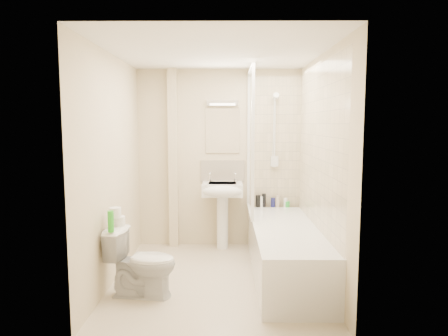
{
  "coord_description": "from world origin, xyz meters",
  "views": [
    {
      "loc": [
        0.11,
        -4.17,
        1.68
      ],
      "look_at": [
        0.07,
        0.2,
        1.19
      ],
      "focal_mm": 32.0,
      "sensor_mm": 36.0,
      "label": 1
    }
  ],
  "objects": [
    {
      "name": "ceiling",
      "position": [
        0.0,
        0.0,
        2.4
      ],
      "size": [
        2.2,
        2.5,
        0.02
      ],
      "primitive_type": "cube",
      "color": "white",
      "rests_on": "wall_back"
    },
    {
      "name": "wall_left",
      "position": [
        -1.1,
        0.0,
        1.2
      ],
      "size": [
        0.02,
        2.5,
        2.4
      ],
      "primitive_type": "cube",
      "color": "beige",
      "rests_on": "ground"
    },
    {
      "name": "bottle_cream",
      "position": [
        0.79,
        1.16,
        0.63
      ],
      "size": [
        0.05,
        0.05,
        0.16
      ],
      "primitive_type": "cylinder",
      "color": "beige",
      "rests_on": "bathtub"
    },
    {
      "name": "strip_light",
      "position": [
        0.05,
        1.22,
        1.95
      ],
      "size": [
        0.42,
        0.07,
        0.07
      ],
      "primitive_type": "cube",
      "color": "silver",
      "rests_on": "wall_back"
    },
    {
      "name": "wall_right",
      "position": [
        1.1,
        0.0,
        1.2
      ],
      "size": [
        0.02,
        2.5,
        2.4
      ],
      "primitive_type": "cube",
      "color": "beige",
      "rests_on": "ground"
    },
    {
      "name": "bottle_green",
      "position": [
        0.92,
        1.16,
        0.59
      ],
      "size": [
        0.07,
        0.07,
        0.08
      ],
      "primitive_type": "cylinder",
      "color": "green",
      "rests_on": "bathtub"
    },
    {
      "name": "mirror",
      "position": [
        0.05,
        1.24,
        1.58
      ],
      "size": [
        0.46,
        0.01,
        0.6
      ],
      "primitive_type": "cube",
      "color": "white",
      "rests_on": "wall_back"
    },
    {
      "name": "tile_back",
      "position": [
        0.75,
        1.24,
        1.42
      ],
      "size": [
        0.7,
        0.01,
        1.75
      ],
      "primitive_type": "cube",
      "color": "beige",
      "rests_on": "wall_back"
    },
    {
      "name": "bottle_black_b",
      "position": [
        0.61,
        1.16,
        0.64
      ],
      "size": [
        0.05,
        0.05,
        0.18
      ],
      "primitive_type": "cylinder",
      "color": "black",
      "rests_on": "bathtub"
    },
    {
      "name": "shower_fixture",
      "position": [
        0.75,
        1.19,
        1.55
      ],
      "size": [
        0.1,
        0.16,
        0.99
      ],
      "color": "white",
      "rests_on": "wall_back"
    },
    {
      "name": "pipe_boxing",
      "position": [
        -0.62,
        1.19,
        1.2
      ],
      "size": [
        0.12,
        0.12,
        2.4
      ],
      "primitive_type": "cube",
      "color": "beige",
      "rests_on": "ground"
    },
    {
      "name": "toilet_roll_lower",
      "position": [
        -0.96,
        -0.32,
        0.72
      ],
      "size": [
        0.11,
        0.11,
        0.09
      ],
      "primitive_type": "cylinder",
      "color": "white",
      "rests_on": "toilet"
    },
    {
      "name": "floor",
      "position": [
        0.0,
        0.0,
        0.0
      ],
      "size": [
        2.5,
        2.5,
        0.0
      ],
      "primitive_type": "plane",
      "color": "beige",
      "rests_on": "ground"
    },
    {
      "name": "bottle_blue",
      "position": [
        0.73,
        1.16,
        0.61
      ],
      "size": [
        0.06,
        0.06,
        0.13
      ],
      "primitive_type": "cylinder",
      "color": "#121552",
      "rests_on": "bathtub"
    },
    {
      "name": "green_bottle",
      "position": [
        -0.97,
        -0.55,
        0.77
      ],
      "size": [
        0.06,
        0.06,
        0.2
      ],
      "primitive_type": "cylinder",
      "color": "green",
      "rests_on": "toilet"
    },
    {
      "name": "pedestal_sink",
      "position": [
        0.05,
        1.01,
        0.72
      ],
      "size": [
        0.53,
        0.49,
        1.02
      ],
      "color": "white",
      "rests_on": "ground"
    },
    {
      "name": "bottle_black_a",
      "position": [
        0.53,
        1.16,
        0.63
      ],
      "size": [
        0.07,
        0.07,
        0.16
      ],
      "primitive_type": "cylinder",
      "color": "black",
      "rests_on": "bathtub"
    },
    {
      "name": "wall_back",
      "position": [
        0.0,
        1.25,
        1.2
      ],
      "size": [
        2.2,
        0.02,
        2.4
      ],
      "primitive_type": "cube",
      "color": "beige",
      "rests_on": "ground"
    },
    {
      "name": "bottle_white_b",
      "position": [
        0.9,
        1.16,
        0.61
      ],
      "size": [
        0.05,
        0.05,
        0.12
      ],
      "primitive_type": "cylinder",
      "color": "white",
      "rests_on": "bathtub"
    },
    {
      "name": "splashback",
      "position": [
        0.05,
        1.24,
        1.03
      ],
      "size": [
        0.6,
        0.02,
        0.3
      ],
      "primitive_type": "cube",
      "color": "beige",
      "rests_on": "wall_back"
    },
    {
      "name": "bottle_white_a",
      "position": [
        0.58,
        1.16,
        0.62
      ],
      "size": [
        0.05,
        0.05,
        0.14
      ],
      "primitive_type": "cylinder",
      "color": "white",
      "rests_on": "bathtub"
    },
    {
      "name": "toilet_roll_upper",
      "position": [
        -0.98,
        -0.36,
        0.81
      ],
      "size": [
        0.11,
        0.11,
        0.1
      ],
      "primitive_type": "cylinder",
      "color": "white",
      "rests_on": "toilet_roll_lower"
    },
    {
      "name": "toilet",
      "position": [
        -0.72,
        -0.42,
        0.34
      ],
      "size": [
        0.54,
        0.75,
        0.67
      ],
      "primitive_type": "imported",
      "rotation": [
        0.0,
        0.0,
        1.44
      ],
      "color": "white",
      "rests_on": "ground"
    },
    {
      "name": "bathtub",
      "position": [
        0.75,
        0.09,
        0.29
      ],
      "size": [
        0.7,
        2.1,
        0.55
      ],
      "color": "white",
      "rests_on": "ground"
    },
    {
      "name": "shower_screen",
      "position": [
        0.4,
        0.8,
        1.45
      ],
      "size": [
        0.04,
        0.92,
        1.8
      ],
      "color": "white",
      "rests_on": "bathtub"
    },
    {
      "name": "tile_right",
      "position": [
        1.09,
        0.09,
        1.42
      ],
      "size": [
        0.01,
        2.1,
        1.75
      ],
      "primitive_type": "cube",
      "color": "beige",
      "rests_on": "wall_right"
    }
  ]
}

